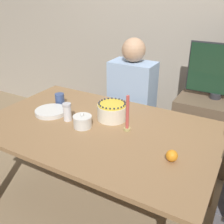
% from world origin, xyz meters
% --- Properties ---
extents(ground_plane, '(12.00, 12.00, 0.00)m').
position_xyz_m(ground_plane, '(0.00, 0.00, 0.00)').
color(ground_plane, '#8C7556').
extents(wall_behind, '(8.00, 0.05, 2.60)m').
position_xyz_m(wall_behind, '(0.00, 1.40, 1.30)').
color(wall_behind, '#ADA393').
rests_on(wall_behind, ground_plane).
extents(dining_table, '(1.63, 1.01, 0.73)m').
position_xyz_m(dining_table, '(0.00, 0.00, 0.63)').
color(dining_table, '#936D47').
rests_on(dining_table, ground_plane).
extents(cake, '(0.21, 0.21, 0.13)m').
position_xyz_m(cake, '(0.03, 0.15, 0.79)').
color(cake, '#EFE5CC').
rests_on(cake, dining_table).
extents(sugar_bowl, '(0.13, 0.13, 0.11)m').
position_xyz_m(sugar_bowl, '(-0.09, -0.06, 0.77)').
color(sugar_bowl, silver).
rests_on(sugar_bowl, dining_table).
extents(sugar_shaker, '(0.06, 0.06, 0.13)m').
position_xyz_m(sugar_shaker, '(-0.24, -0.02, 0.79)').
color(sugar_shaker, white).
rests_on(sugar_shaker, dining_table).
extents(plate_stack, '(0.24, 0.24, 0.03)m').
position_xyz_m(plate_stack, '(-0.42, -0.00, 0.74)').
color(plate_stack, silver).
rests_on(plate_stack, dining_table).
extents(candle, '(0.05, 0.05, 0.25)m').
position_xyz_m(candle, '(0.20, 0.05, 0.83)').
color(candle, tan).
rests_on(candle, dining_table).
extents(cup, '(0.07, 0.07, 0.09)m').
position_xyz_m(cup, '(-0.47, 0.17, 0.77)').
color(cup, '#384C7F').
rests_on(cup, dining_table).
extents(orange_fruit_0, '(0.07, 0.07, 0.07)m').
position_xyz_m(orange_fruit_0, '(0.57, -0.13, 0.76)').
color(orange_fruit_0, orange).
rests_on(orange_fruit_0, dining_table).
extents(person_man_blue_shirt, '(0.40, 0.34, 1.22)m').
position_xyz_m(person_man_blue_shirt, '(-0.07, 0.71, 0.53)').
color(person_man_blue_shirt, '#595960').
rests_on(person_man_blue_shirt, ground_plane).
extents(side_cabinet, '(0.64, 0.54, 0.67)m').
position_xyz_m(side_cabinet, '(0.60, 1.08, 0.34)').
color(side_cabinet, brown).
rests_on(side_cabinet, ground_plane).
extents(tv_monitor, '(0.56, 0.10, 0.50)m').
position_xyz_m(tv_monitor, '(0.60, 1.09, 0.93)').
color(tv_monitor, '#2D2D33').
rests_on(tv_monitor, side_cabinet).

